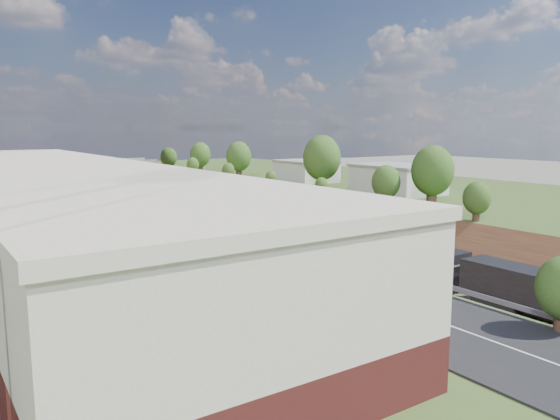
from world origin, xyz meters
The scene contains 14 objects.
platform_right centered at (33.00, 60.00, 2.50)m, with size 44.00×180.00×5.00m, color #3E5824.
embankment_left centered at (-11.00, 60.00, 0.00)m, with size 7.07×180.00×7.07m, color brown.
embankment_right centered at (11.00, 60.00, 0.00)m, with size 7.07×180.00×7.07m, color brown.
rail_left_track centered at (-2.60, 60.00, 0.09)m, with size 1.58×180.00×0.18m, color gray.
rail_right_track centered at (2.60, 60.00, 0.09)m, with size 1.58×180.00×0.18m, color gray.
road centered at (-15.50, 60.00, 5.05)m, with size 8.00×180.00×0.10m, color black.
guardrail centered at (-11.40, 59.80, 5.55)m, with size 0.10×171.00×0.70m.
commercial_building centered at (-28.00, 38.00, 8.51)m, with size 14.30×62.30×7.00m.
overpass centered at (0.00, 122.00, 4.92)m, with size 24.50×8.30×7.40m.
white_building_near centered at (23.50, 52.00, 7.00)m, with size 9.00×12.00×4.00m, color silver.
white_building_far centered at (23.00, 74.00, 6.80)m, with size 8.00×10.00×3.60m, color silver.
tree_right_large centered at (17.00, 40.00, 9.38)m, with size 5.25×5.25×7.61m.
tree_left_crest centered at (-11.80, 20.00, 7.04)m, with size 2.45×2.45×3.55m.
freight_train centered at (2.60, 84.16, 2.56)m, with size 2.97×151.65×4.55m.
Camera 1 is at (-36.85, -5.17, 14.72)m, focal length 35.00 mm.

